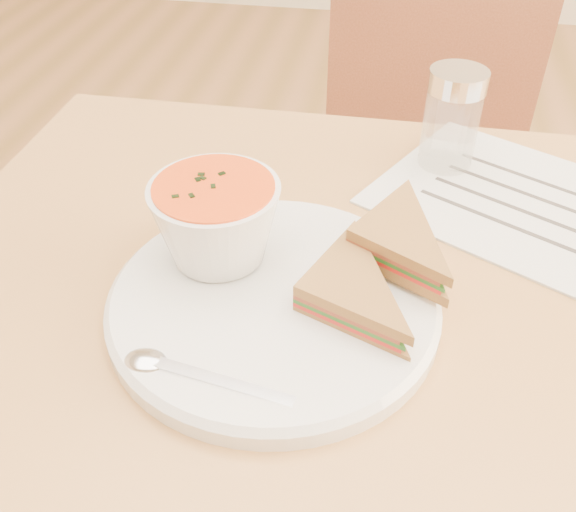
% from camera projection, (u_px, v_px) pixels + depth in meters
% --- Properties ---
extents(dining_table, '(1.00, 0.70, 0.75)m').
position_uv_depth(dining_table, '(375.00, 498.00, 0.86)').
color(dining_table, brown).
rests_on(dining_table, floor).
extents(chair_far, '(0.39, 0.39, 0.85)m').
position_uv_depth(chair_far, '(408.00, 243.00, 1.20)').
color(chair_far, brown).
rests_on(chair_far, floor).
extents(plate, '(0.38, 0.38, 0.02)m').
position_uv_depth(plate, '(274.00, 303.00, 0.59)').
color(plate, white).
rests_on(plate, dining_table).
extents(soup_bowl, '(0.14, 0.14, 0.08)m').
position_uv_depth(soup_bowl, '(217.00, 225.00, 0.60)').
color(soup_bowl, white).
rests_on(soup_bowl, plate).
extents(sandwich_half_a, '(0.15, 0.15, 0.03)m').
position_uv_depth(sandwich_half_a, '(293.00, 301.00, 0.56)').
color(sandwich_half_a, olive).
rests_on(sandwich_half_a, plate).
extents(sandwich_half_b, '(0.15, 0.15, 0.03)m').
position_uv_depth(sandwich_half_b, '(346.00, 244.00, 0.60)').
color(sandwich_half_b, olive).
rests_on(sandwich_half_b, plate).
extents(spoon, '(0.18, 0.06, 0.01)m').
position_uv_depth(spoon, '(204.00, 377.00, 0.51)').
color(spoon, silver).
rests_on(spoon, plate).
extents(paper_menu, '(0.41, 0.37, 0.00)m').
position_uv_depth(paper_menu, '(531.00, 206.00, 0.73)').
color(paper_menu, silver).
rests_on(paper_menu, dining_table).
extents(condiment_shaker, '(0.07, 0.07, 0.12)m').
position_uv_depth(condiment_shaker, '(451.00, 120.00, 0.76)').
color(condiment_shaker, silver).
rests_on(condiment_shaker, dining_table).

